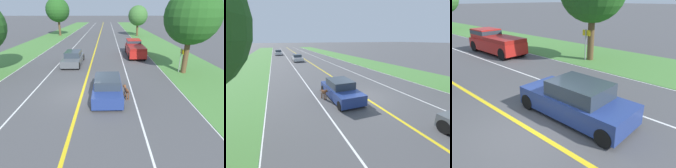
{
  "view_description": "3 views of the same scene",
  "coord_description": "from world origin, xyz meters",
  "views": [
    {
      "loc": [
        1.79,
        -11.01,
        5.32
      ],
      "look_at": [
        2.06,
        -0.91,
        1.06
      ],
      "focal_mm": 28.0,
      "sensor_mm": 36.0,
      "label": 1
    },
    {
      "loc": [
        6.01,
        9.29,
        4.31
      ],
      "look_at": [
        1.77,
        -0.97,
        0.99
      ],
      "focal_mm": 24.0,
      "sensor_mm": 36.0,
      "label": 2
    },
    {
      "loc": [
        -3.86,
        -5.05,
        4.17
      ],
      "look_at": [
        1.63,
        0.07,
        1.23
      ],
      "focal_mm": 35.0,
      "sensor_mm": 36.0,
      "label": 3
    }
  ],
  "objects": [
    {
      "name": "ego_car",
      "position": [
        1.77,
        -0.44,
        0.66
      ],
      "size": [
        1.87,
        4.4,
        1.43
      ],
      "color": "navy",
      "rests_on": "ground"
    },
    {
      "name": "grass_verge_right",
      "position": [
        10.0,
        0.0,
        0.01
      ],
      "size": [
        6.0,
        160.0,
        0.03
      ],
      "primitive_type": "cube",
      "color": "#4C843D",
      "rests_on": "ground"
    },
    {
      "name": "roadside_tree_right_far",
      "position": [
        8.54,
        29.74,
        4.28
      ],
      "size": [
        4.21,
        4.21,
        6.41
      ],
      "color": "brown",
      "rests_on": "ground"
    },
    {
      "name": "lane_dash_same_dir",
      "position": [
        3.5,
        0.0,
        0.0
      ],
      "size": [
        0.1,
        160.0,
        0.01
      ],
      "primitive_type": "cube",
      "color": "white",
      "rests_on": "ground"
    },
    {
      "name": "dog",
      "position": [
        2.98,
        -0.76,
        0.55
      ],
      "size": [
        0.4,
        1.02,
        0.85
      ],
      "rotation": [
        0.0,
        0.0,
        0.28
      ],
      "color": "brown",
      "rests_on": "ground"
    },
    {
      "name": "roadside_tree_left_far",
      "position": [
        -9.01,
        30.67,
        5.42
      ],
      "size": [
        5.07,
        5.07,
        7.98
      ],
      "color": "brown",
      "rests_on": "ground"
    },
    {
      "name": "oncoming_car",
      "position": [
        -1.84,
        7.26,
        0.64
      ],
      "size": [
        1.83,
        4.35,
        1.37
      ],
      "rotation": [
        0.0,
        0.0,
        3.14
      ],
      "color": "#51565B",
      "rests_on": "ground"
    },
    {
      "name": "roadside_tree_right_near",
      "position": [
        8.77,
        4.13,
        4.84
      ],
      "size": [
        4.55,
        4.55,
        7.14
      ],
      "color": "brown",
      "rests_on": "ground"
    },
    {
      "name": "lane_dash_oncoming",
      "position": [
        -3.5,
        0.0,
        0.0
      ],
      "size": [
        0.1,
        160.0,
        0.01
      ],
      "primitive_type": "cube",
      "color": "white",
      "rests_on": "ground"
    },
    {
      "name": "ground_plane",
      "position": [
        0.0,
        0.0,
        0.0
      ],
      "size": [
        400.0,
        400.0,
        0.0
      ],
      "primitive_type": "plane",
      "color": "#4C4C4F"
    },
    {
      "name": "street_sign",
      "position": [
        8.44,
        4.31,
        1.4
      ],
      "size": [
        0.11,
        0.64,
        2.2
      ],
      "color": "gray",
      "rests_on": "ground"
    },
    {
      "name": "pickup_truck",
      "position": [
        5.25,
        11.08,
        0.95
      ],
      "size": [
        2.02,
        5.48,
        1.84
      ],
      "color": "red",
      "rests_on": "ground"
    },
    {
      "name": "lane_edge_line_right",
      "position": [
        7.0,
        0.0,
        0.0
      ],
      "size": [
        0.14,
        160.0,
        0.01
      ],
      "primitive_type": "cube",
      "color": "white",
      "rests_on": "ground"
    },
    {
      "name": "centre_divider_line",
      "position": [
        0.0,
        0.0,
        0.0
      ],
      "size": [
        0.18,
        160.0,
        0.01
      ],
      "primitive_type": "cube",
      "color": "yellow",
      "rests_on": "ground"
    }
  ]
}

